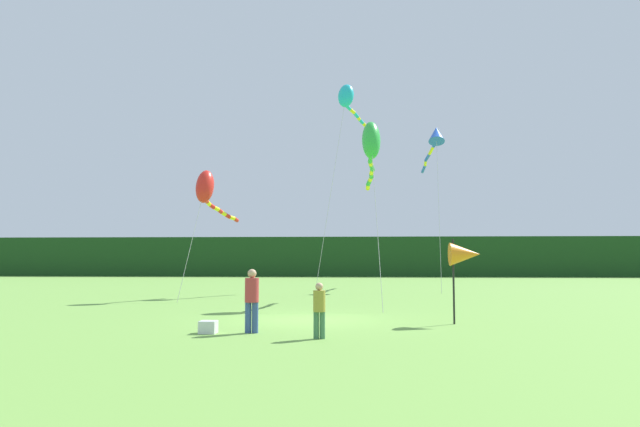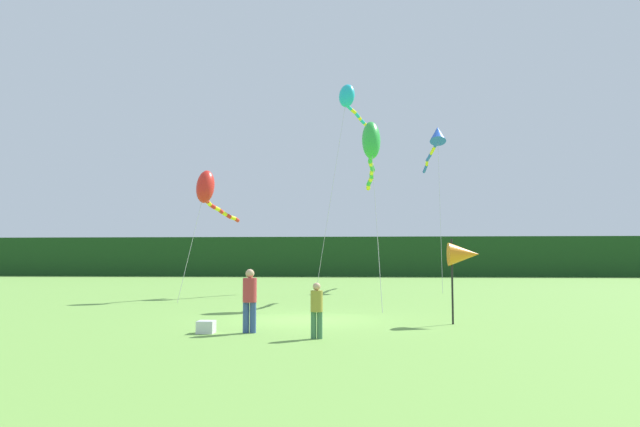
{
  "view_description": "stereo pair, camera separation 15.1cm",
  "coord_description": "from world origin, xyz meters",
  "views": [
    {
      "loc": [
        1.57,
        -18.27,
        1.93
      ],
      "look_at": [
        0.0,
        6.0,
        3.86
      ],
      "focal_mm": 31.98,
      "sensor_mm": 36.0,
      "label": 1
    },
    {
      "loc": [
        1.72,
        -18.26,
        1.93
      ],
      "look_at": [
        0.0,
        6.0,
        3.86
      ],
      "focal_mm": 31.98,
      "sensor_mm": 36.0,
      "label": 2
    }
  ],
  "objects": [
    {
      "name": "ground_plane",
      "position": [
        0.0,
        0.0,
        0.0
      ],
      "size": [
        120.0,
        120.0,
        0.0
      ],
      "primitive_type": "plane",
      "color": "#6B9E42"
    },
    {
      "name": "banner_flag_pole",
      "position": [
        4.78,
        -1.02,
        2.05
      ],
      "size": [
        0.9,
        0.7,
        2.52
      ],
      "color": "black",
      "rests_on": "ground"
    },
    {
      "name": "distant_treeline",
      "position": [
        0.0,
        45.0,
        2.15
      ],
      "size": [
        108.0,
        3.96,
        4.3
      ],
      "primitive_type": "cube",
      "color": "#193D19",
      "rests_on": "ground"
    },
    {
      "name": "person_adult",
      "position": [
        -1.18,
        -3.4,
        0.93
      ],
      "size": [
        0.36,
        0.36,
        1.66
      ],
      "color": "#334C8C",
      "rests_on": "ground"
    },
    {
      "name": "kite_blue",
      "position": [
        6.72,
        18.86,
        9.8
      ],
      "size": [
        1.19,
        10.15,
        10.7
      ],
      "color": "#B2B2B2",
      "rests_on": "ground"
    },
    {
      "name": "person_child",
      "position": [
        0.65,
        -4.35,
        0.75
      ],
      "size": [
        0.3,
        0.3,
        1.35
      ],
      "color": "#3F724C",
      "rests_on": "ground"
    },
    {
      "name": "kite_green",
      "position": [
        2.21,
        6.12,
        6.87
      ],
      "size": [
        0.9,
        7.3,
        7.97
      ],
      "color": "#B2B2B2",
      "rests_on": "ground"
    },
    {
      "name": "cooler_box",
      "position": [
        -2.29,
        -3.53,
        0.16
      ],
      "size": [
        0.43,
        0.43,
        0.32
      ],
      "primitive_type": "cube",
      "color": "silver",
      "rests_on": "ground"
    },
    {
      "name": "kite_cyan",
      "position": [
        1.07,
        15.06,
        11.42
      ],
      "size": [
        3.39,
        6.76,
        12.36
      ],
      "color": "#B2B2B2",
      "rests_on": "ground"
    },
    {
      "name": "kite_red",
      "position": [
        -5.65,
        8.56,
        5.28
      ],
      "size": [
        1.68,
        5.05,
        6.28
      ],
      "color": "#B2B2B2",
      "rests_on": "ground"
    }
  ]
}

